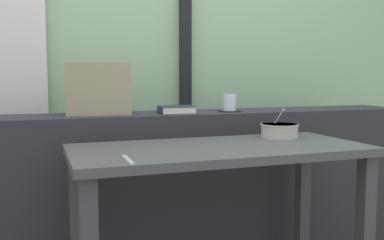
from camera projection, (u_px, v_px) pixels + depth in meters
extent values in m
cube|color=#9EC699|center=(149.00, 17.00, 2.87)|extent=(4.80, 0.08, 2.80)
cube|color=black|center=(185.00, 33.00, 2.90)|extent=(0.07, 0.05, 2.60)
cube|color=#2D2D33|center=(177.00, 187.00, 2.41)|extent=(2.80, 0.35, 0.82)
cube|color=#414145|center=(365.00, 234.00, 1.89)|extent=(0.06, 0.06, 0.69)
cube|color=#414145|center=(77.00, 229.00, 1.94)|extent=(0.06, 0.06, 0.69)
cube|color=#414145|center=(302.00, 204.00, 2.33)|extent=(0.06, 0.06, 0.69)
cube|color=#4C4C51|center=(219.00, 150.00, 1.88)|extent=(1.26, 0.57, 0.03)
cube|color=black|center=(229.00, 111.00, 2.43)|extent=(0.10, 0.10, 0.00)
cylinder|color=white|center=(230.00, 102.00, 2.42)|extent=(0.07, 0.07, 0.09)
cylinder|color=orange|center=(230.00, 104.00, 2.42)|extent=(0.06, 0.06, 0.07)
cube|color=#1E2D47|center=(177.00, 113.00, 2.32)|extent=(0.20, 0.18, 0.00)
cube|color=silver|center=(177.00, 110.00, 2.32)|extent=(0.19, 0.17, 0.03)
cube|color=#1E2D47|center=(177.00, 106.00, 2.31)|extent=(0.20, 0.18, 0.00)
cube|color=#1E2D47|center=(160.00, 110.00, 2.29)|extent=(0.02, 0.16, 0.04)
cube|color=tan|center=(98.00, 89.00, 2.22)|extent=(0.33, 0.17, 0.26)
cylinder|color=#BCB7A8|center=(279.00, 131.00, 2.13)|extent=(0.18, 0.18, 0.07)
cylinder|color=#BCB7A8|center=(280.00, 125.00, 2.12)|extent=(0.18, 0.18, 0.01)
cylinder|color=brown|center=(279.00, 133.00, 2.13)|extent=(0.15, 0.15, 0.04)
cylinder|color=silver|center=(276.00, 121.00, 2.14)|extent=(0.03, 0.12, 0.13)
ellipsoid|color=silver|center=(274.00, 130.00, 2.17)|extent=(0.03, 0.05, 0.01)
cube|color=silver|center=(128.00, 160.00, 1.55)|extent=(0.02, 0.17, 0.01)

